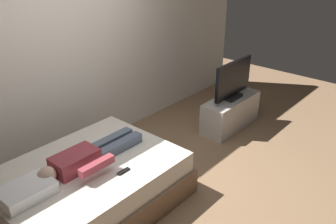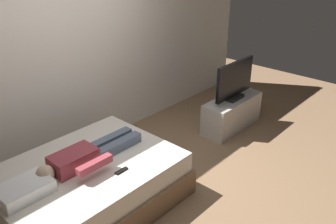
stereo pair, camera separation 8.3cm
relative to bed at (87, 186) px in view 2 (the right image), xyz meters
name	(u,v)px [view 2 (the right image)]	position (x,y,z in m)	size (l,w,h in m)	color
ground_plane	(158,190)	(0.70, -0.40, -0.26)	(10.00, 10.00, 0.00)	#8C6B4C
back_wall	(95,45)	(1.10, 1.14, 1.14)	(6.40, 0.10, 2.80)	silver
bed	(87,186)	(0.00, 0.00, 0.00)	(1.98, 1.48, 0.54)	brown
pillow	(24,190)	(-0.67, 0.00, 0.34)	(0.48, 0.34, 0.12)	white
person	(85,156)	(0.03, 0.02, 0.36)	(1.26, 0.46, 0.18)	#993842
remote	(121,171)	(0.18, -0.38, 0.29)	(0.15, 0.04, 0.02)	black
tv_stand	(232,113)	(2.63, -0.15, -0.01)	(1.10, 0.40, 0.50)	#B7B2AD
tv	(235,81)	(2.63, -0.15, 0.52)	(0.88, 0.20, 0.59)	black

